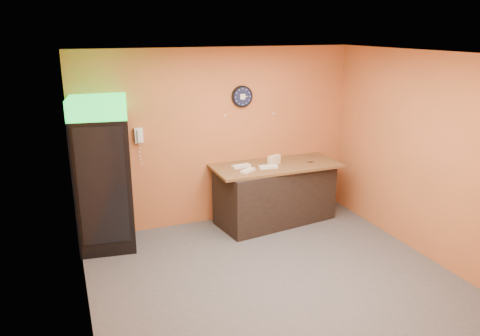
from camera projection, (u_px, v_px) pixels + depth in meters
name	position (u px, v px, depth m)	size (l,w,h in m)	color
floor	(270.00, 275.00, 6.08)	(4.50, 4.50, 0.00)	#47474C
back_wall	(219.00, 137.00, 7.46)	(4.50, 0.02, 2.80)	#D06C3A
left_wall	(78.00, 195.00, 4.89)	(0.02, 4.00, 2.80)	#D06C3A
right_wall	(420.00, 154.00, 6.46)	(0.02, 4.00, 2.80)	#D06C3A
ceiling	(275.00, 54.00, 5.27)	(4.50, 4.00, 0.02)	white
beverage_cooler	(104.00, 177.00, 6.55)	(0.86, 0.87, 2.19)	black
prep_counter	(275.00, 194.00, 7.64)	(1.87, 0.83, 0.94)	black
wall_clock	(242.00, 96.00, 7.38)	(0.34, 0.06, 0.34)	black
wall_phone	(139.00, 135.00, 6.92)	(0.12, 0.11, 0.22)	white
butcher_paper	(276.00, 165.00, 7.50)	(2.04, 0.92, 0.04)	brown
sub_roll_stack	(274.00, 160.00, 7.45)	(0.25, 0.17, 0.15)	beige
wrapped_sandwich_left	(248.00, 171.00, 7.09)	(0.26, 0.10, 0.04)	white
wrapped_sandwich_mid	(268.00, 167.00, 7.28)	(0.29, 0.11, 0.04)	white
wrapped_sandwich_right	(241.00, 166.00, 7.32)	(0.29, 0.11, 0.04)	white
kitchen_tool	(271.00, 162.00, 7.49)	(0.06, 0.06, 0.06)	silver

